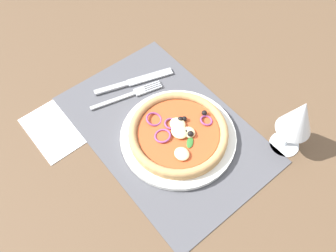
{
  "coord_description": "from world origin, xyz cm",
  "views": [
    {
      "loc": [
        33.56,
        -26.41,
        65.31
      ],
      "look_at": [
        1.18,
        0.0,
        2.53
      ],
      "focal_mm": 36.87,
      "sensor_mm": 36.0,
      "label": 1
    }
  ],
  "objects_px": {
    "pizza": "(178,132)",
    "wine_glass": "(299,117)",
    "plate": "(178,136)",
    "napkin": "(61,125)",
    "fork": "(131,94)",
    "knife": "(135,81)"
  },
  "relations": [
    {
      "from": "plate",
      "to": "napkin",
      "type": "relative_size",
      "value": 1.66
    },
    {
      "from": "plate",
      "to": "pizza",
      "type": "height_order",
      "value": "pizza"
    },
    {
      "from": "wine_glass",
      "to": "pizza",
      "type": "bearing_deg",
      "value": -132.84
    },
    {
      "from": "plate",
      "to": "napkin",
      "type": "distance_m",
      "value": 0.27
    },
    {
      "from": "wine_glass",
      "to": "plate",
      "type": "bearing_deg",
      "value": -132.83
    },
    {
      "from": "pizza",
      "to": "napkin",
      "type": "distance_m",
      "value": 0.27
    },
    {
      "from": "knife",
      "to": "pizza",
      "type": "bearing_deg",
      "value": -78.56
    },
    {
      "from": "pizza",
      "to": "wine_glass",
      "type": "relative_size",
      "value": 1.46
    },
    {
      "from": "pizza",
      "to": "wine_glass",
      "type": "height_order",
      "value": "wine_glass"
    },
    {
      "from": "fork",
      "to": "wine_glass",
      "type": "relative_size",
      "value": 1.2
    },
    {
      "from": "pizza",
      "to": "knife",
      "type": "relative_size",
      "value": 1.11
    },
    {
      "from": "plate",
      "to": "knife",
      "type": "xyz_separation_m",
      "value": [
        -0.19,
        0.02,
        -0.0
      ]
    },
    {
      "from": "plate",
      "to": "fork",
      "type": "relative_size",
      "value": 1.43
    },
    {
      "from": "pizza",
      "to": "wine_glass",
      "type": "distance_m",
      "value": 0.25
    },
    {
      "from": "plate",
      "to": "napkin",
      "type": "height_order",
      "value": "plate"
    },
    {
      "from": "plate",
      "to": "pizza",
      "type": "relative_size",
      "value": 1.17
    },
    {
      "from": "knife",
      "to": "wine_glass",
      "type": "bearing_deg",
      "value": -49.01
    },
    {
      "from": "plate",
      "to": "wine_glass",
      "type": "xyz_separation_m",
      "value": [
        0.16,
        0.17,
        0.09
      ]
    },
    {
      "from": "fork",
      "to": "wine_glass",
      "type": "xyz_separation_m",
      "value": [
        0.32,
        0.18,
        0.1
      ]
    },
    {
      "from": "plate",
      "to": "napkin",
      "type": "bearing_deg",
      "value": -136.77
    },
    {
      "from": "pizza",
      "to": "napkin",
      "type": "height_order",
      "value": "pizza"
    },
    {
      "from": "plate",
      "to": "wine_glass",
      "type": "distance_m",
      "value": 0.25
    }
  ]
}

